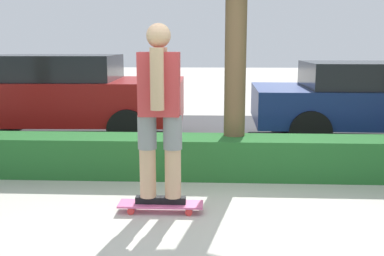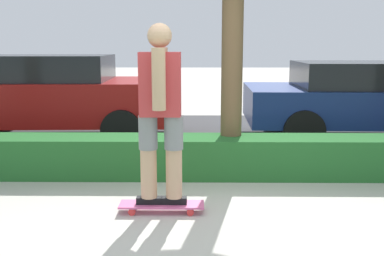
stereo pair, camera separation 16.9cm
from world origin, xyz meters
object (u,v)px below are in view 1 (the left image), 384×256
at_px(skateboard, 161,205).
at_px(parked_car_middle, 374,99).
at_px(parked_car_front, 60,94).
at_px(skater_person, 160,110).

height_order(skateboard, parked_car_middle, parked_car_middle).
bearing_deg(parked_car_front, skateboard, -60.37).
distance_m(parked_car_front, parked_car_middle, 5.63).
xyz_separation_m(skater_person, parked_car_middle, (3.36, 3.65, -0.31)).
bearing_deg(skater_person, skateboard, 143.13).
height_order(skateboard, parked_car_front, parked_car_front).
xyz_separation_m(skateboard, skater_person, (0.00, -0.00, 0.99)).
bearing_deg(parked_car_middle, parked_car_front, -178.85).
relative_size(skateboard, parked_car_front, 0.19).
distance_m(skater_person, parked_car_front, 4.33).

